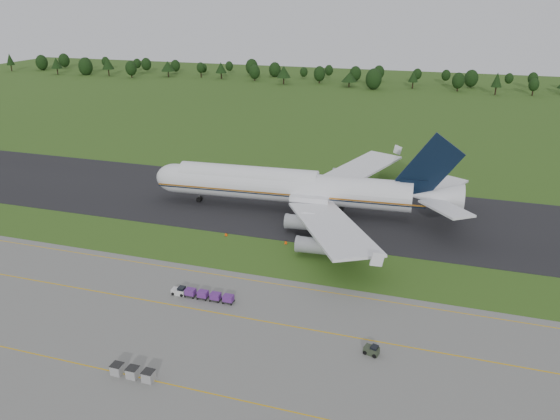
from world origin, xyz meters
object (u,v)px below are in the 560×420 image
(uld_row, at_px, (133,372))
(edge_markers, at_px, (286,243))
(utility_cart, at_px, (371,351))
(aircraft, at_px, (294,187))
(baggage_train, at_px, (201,294))

(uld_row, xyz_separation_m, edge_markers, (7.19, 46.80, -0.54))
(uld_row, bearing_deg, edge_markers, 81.26)
(edge_markers, bearing_deg, uld_row, -98.74)
(utility_cart, bearing_deg, aircraft, 117.53)
(utility_cart, relative_size, edge_markers, 0.09)
(uld_row, distance_m, edge_markers, 47.35)
(aircraft, height_order, utility_cart, aircraft)
(utility_cart, bearing_deg, edge_markers, 125.39)
(baggage_train, bearing_deg, uld_row, -89.82)
(aircraft, distance_m, uld_row, 66.07)
(baggage_train, height_order, uld_row, uld_row)
(aircraft, xyz_separation_m, edge_markers, (3.86, -18.99, -5.69))
(utility_cart, height_order, uld_row, uld_row)
(aircraft, distance_m, baggage_train, 44.58)
(aircraft, distance_m, utility_cart, 57.67)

